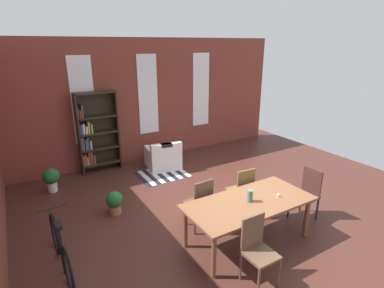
{
  "coord_description": "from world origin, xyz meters",
  "views": [
    {
      "loc": [
        -3.2,
        -3.98,
        3.13
      ],
      "look_at": [
        -0.0,
        1.34,
        1.06
      ],
      "focal_mm": 28.41,
      "sensor_mm": 36.0,
      "label": 1
    }
  ],
  "objects": [
    {
      "name": "back_wall_brick",
      "position": [
        0.0,
        3.72,
        1.63
      ],
      "size": [
        8.27,
        0.12,
        3.27
      ],
      "primitive_type": "cube",
      "color": "brown",
      "rests_on": "ground"
    },
    {
      "name": "dining_chair_far_left",
      "position": [
        -0.68,
        -0.06,
        0.51
      ],
      "size": [
        0.42,
        0.42,
        0.95
      ],
      "color": "brown",
      "rests_on": "ground"
    },
    {
      "name": "window_pane_1",
      "position": [
        0.0,
        3.65,
        1.8
      ],
      "size": [
        0.55,
        0.02,
        2.13
      ],
      "primitive_type": "cube",
      "color": "white"
    },
    {
      "name": "armchair_white",
      "position": [
        -0.02,
        2.76,
        0.28
      ],
      "size": [
        0.9,
        0.9,
        0.75
      ],
      "color": "white",
      "rests_on": "ground"
    },
    {
      "name": "bicycle_second",
      "position": [
        -2.94,
        0.1,
        0.33
      ],
      "size": [
        0.44,
        1.61,
        0.87
      ],
      "color": "black",
      "rests_on": "ground"
    },
    {
      "name": "bookshelf_tall",
      "position": [
        -1.53,
        3.47,
        0.98
      ],
      "size": [
        0.99,
        0.31,
        2.02
      ],
      "color": "#2D2319",
      "rests_on": "ground"
    },
    {
      "name": "ground_plane",
      "position": [
        0.0,
        0.0,
        0.0
      ],
      "size": [
        9.51,
        9.51,
        0.0
      ],
      "primitive_type": "plane",
      "color": "#47251E"
    },
    {
      "name": "dining_chair_head_right",
      "position": [
        1.21,
        -0.77,
        0.51
      ],
      "size": [
        0.43,
        0.43,
        0.95
      ],
      "color": "#3C221D",
      "rests_on": "ground"
    },
    {
      "name": "potted_plant_by_shelf",
      "position": [
        -2.72,
        2.82,
        0.32
      ],
      "size": [
        0.36,
        0.36,
        0.54
      ],
      "color": "silver",
      "rests_on": "ground"
    },
    {
      "name": "potted_plant_corner",
      "position": [
        -1.82,
        1.2,
        0.25
      ],
      "size": [
        0.32,
        0.32,
        0.46
      ],
      "color": "#9E6042",
      "rests_on": "ground"
    },
    {
      "name": "tealight_candle_0",
      "position": [
        0.3,
        -0.9,
        0.76
      ],
      "size": [
        0.04,
        0.04,
        0.05
      ],
      "primitive_type": "cylinder",
      "color": "silver",
      "rests_on": "dining_table"
    },
    {
      "name": "vase_on_table",
      "position": [
        -0.21,
        -0.78,
        0.84
      ],
      "size": [
        0.09,
        0.09,
        0.19
      ],
      "primitive_type": "cylinder",
      "color": "#4C7266",
      "rests_on": "dining_table"
    },
    {
      "name": "window_pane_2",
      "position": [
        1.7,
        3.65,
        1.8
      ],
      "size": [
        0.55,
        0.02,
        2.13
      ],
      "primitive_type": "cube",
      "color": "white"
    },
    {
      "name": "dining_chair_near_left",
      "position": [
        -0.68,
        -1.5,
        0.51
      ],
      "size": [
        0.4,
        0.4,
        0.95
      ],
      "color": "brown",
      "rests_on": "ground"
    },
    {
      "name": "dining_table",
      "position": [
        -0.21,
        -0.78,
        0.67
      ],
      "size": [
        2.1,
        0.99,
        0.74
      ],
      "color": "brown",
      "rests_on": "ground"
    },
    {
      "name": "dining_chair_far_right",
      "position": [
        0.25,
        -0.06,
        0.51
      ],
      "size": [
        0.43,
        0.43,
        0.95
      ],
      "color": "brown",
      "rests_on": "ground"
    },
    {
      "name": "window_pane_0",
      "position": [
        -1.7,
        3.65,
        1.8
      ],
      "size": [
        0.55,
        0.02,
        2.13
      ],
      "primitive_type": "cube",
      "color": "white"
    },
    {
      "name": "striped_rug",
      "position": [
        -0.25,
        2.38,
        0.0
      ],
      "size": [
        1.18,
        0.97,
        0.01
      ],
      "color": "#1E1E33",
      "rests_on": "ground"
    }
  ]
}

